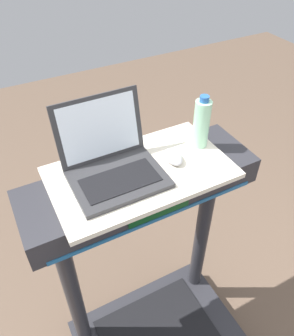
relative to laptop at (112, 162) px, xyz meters
name	(u,v)px	position (x,y,z in m)	size (l,w,h in m)	color
desk_board	(141,173)	(0.09, -0.03, -0.06)	(0.66, 0.38, 0.02)	beige
laptop	(112,162)	(0.00, 0.00, 0.00)	(0.32, 0.30, 0.25)	#2D2D30
computer_mouse	(173,157)	(0.23, -0.04, -0.03)	(0.06, 0.10, 0.03)	#B2B2B7
water_bottle	(201,123)	(0.37, 0.00, 0.05)	(0.06, 0.06, 0.21)	#9EDBB2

